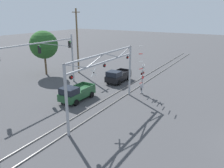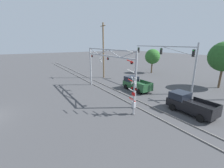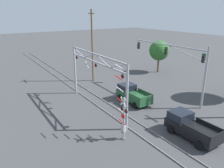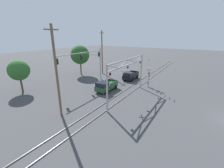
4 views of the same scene
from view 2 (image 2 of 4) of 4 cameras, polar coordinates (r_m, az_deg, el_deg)
rail_track_near at (r=21.61m, az=-0.80°, el=-3.44°), size 80.00×0.08×0.10m
rail_track_far at (r=22.36m, az=2.33°, el=-2.80°), size 80.00×0.08×0.10m
crossing_gantry at (r=20.50m, az=-1.55°, el=7.60°), size 11.59×0.28×6.25m
crossing_signal_mast at (r=14.95m, az=8.13°, el=-4.03°), size 1.84×0.35×6.39m
traffic_signal_span at (r=24.92m, az=22.96°, el=9.44°), size 12.03×0.39×7.08m
pickup_truck_lead at (r=23.28m, az=9.11°, el=0.01°), size 4.70×2.26×1.92m
pickup_truck_following at (r=17.53m, az=27.32°, el=-6.77°), size 4.71×2.26×1.92m
utility_pole_left at (r=30.71m, az=-3.32°, el=12.60°), size 1.80×0.28×10.78m
background_tree_beyond_span at (r=29.03m, az=36.97°, el=8.34°), size 4.58×4.58×7.30m
background_tree_far_left_verge at (r=37.13m, az=15.17°, el=10.05°), size 3.49×3.49×5.66m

